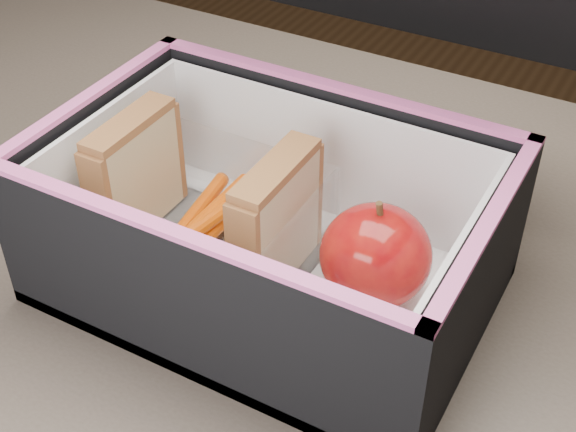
% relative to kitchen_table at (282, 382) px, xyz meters
% --- Properties ---
extents(kitchen_table, '(1.20, 0.80, 0.75)m').
position_rel_kitchen_table_xyz_m(kitchen_table, '(0.00, 0.00, 0.00)').
color(kitchen_table, brown).
rests_on(kitchen_table, ground).
extents(lunch_bag, '(0.32, 0.33, 0.28)m').
position_rel_kitchen_table_xyz_m(lunch_bag, '(-0.02, 0.02, 0.16)').
color(lunch_bag, black).
rests_on(lunch_bag, kitchen_table).
extents(plastic_tub, '(0.17, 0.12, 0.07)m').
position_rel_kitchen_table_xyz_m(plastic_tub, '(-0.07, 0.01, 0.14)').
color(plastic_tub, white).
rests_on(plastic_tub, lunch_bag).
extents(sandwich_left, '(0.02, 0.09, 0.10)m').
position_rel_kitchen_table_xyz_m(sandwich_left, '(-0.13, 0.01, 0.16)').
color(sandwich_left, tan).
rests_on(sandwich_left, plastic_tub).
extents(sandwich_right, '(0.02, 0.09, 0.10)m').
position_rel_kitchen_table_xyz_m(sandwich_right, '(-0.01, 0.01, 0.16)').
color(sandwich_right, tan).
rests_on(sandwich_right, plastic_tub).
extents(carrot_sticks, '(0.04, 0.15, 0.03)m').
position_rel_kitchen_table_xyz_m(carrot_sticks, '(-0.08, 0.01, 0.13)').
color(carrot_sticks, '#CF3A04').
rests_on(carrot_sticks, plastic_tub).
extents(paper_napkin, '(0.10, 0.10, 0.01)m').
position_rel_kitchen_table_xyz_m(paper_napkin, '(0.07, 0.02, 0.11)').
color(paper_napkin, white).
rests_on(paper_napkin, lunch_bag).
extents(red_apple, '(0.10, 0.10, 0.08)m').
position_rel_kitchen_table_xyz_m(red_apple, '(0.06, 0.02, 0.15)').
color(red_apple, maroon).
rests_on(red_apple, paper_napkin).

